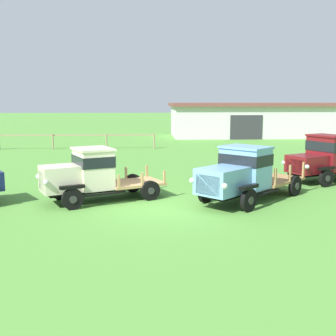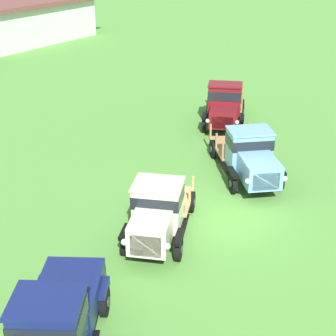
# 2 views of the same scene
# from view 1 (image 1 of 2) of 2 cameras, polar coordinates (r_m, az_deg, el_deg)

# --- Properties ---
(ground_plane) EXTENTS (240.00, 240.00, 0.00)m
(ground_plane) POSITION_cam_1_polar(r_m,az_deg,el_deg) (15.30, -1.75, -5.29)
(ground_plane) COLOR #518E38
(farm_shed) EXTENTS (20.58, 7.99, 3.58)m
(farm_shed) POSITION_cam_1_polar(r_m,az_deg,el_deg) (46.67, 13.11, 6.43)
(farm_shed) COLOR silver
(farm_shed) RESTS_ON ground
(paddock_fence) EXTENTS (16.23, 0.67, 1.24)m
(paddock_fence) POSITION_cam_1_polar(r_m,az_deg,el_deg) (34.41, -15.36, 3.97)
(paddock_fence) COLOR #997F60
(paddock_fence) RESTS_ON ground
(vintage_truck_second_in_line) EXTENTS (4.93, 3.41, 2.05)m
(vintage_truck_second_in_line) POSITION_cam_1_polar(r_m,az_deg,el_deg) (16.12, -10.62, -0.76)
(vintage_truck_second_in_line) COLOR black
(vintage_truck_second_in_line) RESTS_ON ground
(vintage_truck_midrow_center) EXTENTS (5.15, 4.99, 2.12)m
(vintage_truck_midrow_center) POSITION_cam_1_polar(r_m,az_deg,el_deg) (15.96, 9.95, -0.78)
(vintage_truck_midrow_center) COLOR black
(vintage_truck_midrow_center) RESTS_ON ground
(vintage_truck_far_side) EXTENTS (5.28, 3.78, 2.22)m
(vintage_truck_far_side) POSITION_cam_1_polar(r_m,az_deg,el_deg) (21.17, 20.43, 1.26)
(vintage_truck_far_side) COLOR black
(vintage_truck_far_side) RESTS_ON ground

